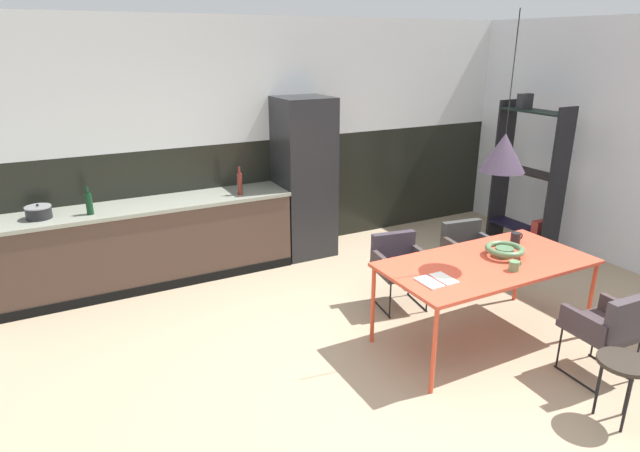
{
  "coord_description": "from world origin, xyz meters",
  "views": [
    {
      "loc": [
        -2.56,
        -2.96,
        2.53
      ],
      "look_at": [
        -0.5,
        0.97,
        0.99
      ],
      "focal_mm": 29.89,
      "sensor_mm": 36.0,
      "label": 1
    }
  ],
  "objects_px": {
    "fruit_bowl": "(505,250)",
    "side_stool": "(624,366)",
    "armchair_facing_counter": "(467,246)",
    "open_book": "(437,281)",
    "armchair_corner_seat": "(612,323)",
    "bottle_oil_tall": "(240,183)",
    "bottle_wine_green": "(89,203)",
    "armchair_head_of_table": "(398,260)",
    "pendant_lamp_over_table_near": "(504,152)",
    "mug_tall_blue": "(516,238)",
    "refrigerator_column": "(304,178)",
    "dining_table": "(487,266)",
    "cooking_pot": "(39,212)",
    "open_shelf_unit": "(529,174)",
    "mug_short_terracotta": "(514,266)"
  },
  "relations": [
    {
      "from": "armchair_facing_counter",
      "to": "pendant_lamp_over_table_near",
      "type": "distance_m",
      "value": 1.68
    },
    {
      "from": "armchair_corner_seat",
      "to": "bottle_oil_tall",
      "type": "height_order",
      "value": "bottle_oil_tall"
    },
    {
      "from": "refrigerator_column",
      "to": "bottle_oil_tall",
      "type": "bearing_deg",
      "value": -171.99
    },
    {
      "from": "mug_tall_blue",
      "to": "bottle_oil_tall",
      "type": "distance_m",
      "value": 2.96
    },
    {
      "from": "armchair_facing_counter",
      "to": "open_book",
      "type": "distance_m",
      "value": 1.65
    },
    {
      "from": "armchair_facing_counter",
      "to": "refrigerator_column",
      "type": "bearing_deg",
      "value": -48.94
    },
    {
      "from": "fruit_bowl",
      "to": "open_shelf_unit",
      "type": "relative_size",
      "value": 0.17
    },
    {
      "from": "armchair_facing_counter",
      "to": "mug_short_terracotta",
      "type": "xyz_separation_m",
      "value": [
        -0.58,
        -1.15,
        0.33
      ]
    },
    {
      "from": "bottle_oil_tall",
      "to": "cooking_pot",
      "type": "bearing_deg",
      "value": 177.15
    },
    {
      "from": "pendant_lamp_over_table_near",
      "to": "mug_tall_blue",
      "type": "bearing_deg",
      "value": 24.63
    },
    {
      "from": "refrigerator_column",
      "to": "bottle_oil_tall",
      "type": "relative_size",
      "value": 6.03
    },
    {
      "from": "cooking_pot",
      "to": "open_shelf_unit",
      "type": "height_order",
      "value": "open_shelf_unit"
    },
    {
      "from": "dining_table",
      "to": "mug_short_terracotta",
      "type": "distance_m",
      "value": 0.26
    },
    {
      "from": "fruit_bowl",
      "to": "bottle_wine_green",
      "type": "height_order",
      "value": "bottle_wine_green"
    },
    {
      "from": "fruit_bowl",
      "to": "side_stool",
      "type": "height_order",
      "value": "fruit_bowl"
    },
    {
      "from": "refrigerator_column",
      "to": "armchair_head_of_table",
      "type": "distance_m",
      "value": 1.77
    },
    {
      "from": "refrigerator_column",
      "to": "bottle_wine_green",
      "type": "distance_m",
      "value": 2.43
    },
    {
      "from": "side_stool",
      "to": "pendant_lamp_over_table_near",
      "type": "bearing_deg",
      "value": 93.01
    },
    {
      "from": "armchair_corner_seat",
      "to": "mug_tall_blue",
      "type": "distance_m",
      "value": 1.16
    },
    {
      "from": "dining_table",
      "to": "cooking_pot",
      "type": "bearing_deg",
      "value": 142.26
    },
    {
      "from": "open_shelf_unit",
      "to": "bottle_oil_tall",
      "type": "bearing_deg",
      "value": -106.17
    },
    {
      "from": "cooking_pot",
      "to": "armchair_head_of_table",
      "type": "bearing_deg",
      "value": -28.38
    },
    {
      "from": "dining_table",
      "to": "open_shelf_unit",
      "type": "relative_size",
      "value": 0.95
    },
    {
      "from": "side_stool",
      "to": "open_shelf_unit",
      "type": "distance_m",
      "value": 3.47
    },
    {
      "from": "bottle_oil_tall",
      "to": "armchair_corner_seat",
      "type": "bearing_deg",
      "value": -62.76
    },
    {
      "from": "mug_short_terracotta",
      "to": "refrigerator_column",
      "type": "bearing_deg",
      "value": 100.31
    },
    {
      "from": "side_stool",
      "to": "fruit_bowl",
      "type": "bearing_deg",
      "value": 83.07
    },
    {
      "from": "armchair_facing_counter",
      "to": "side_stool",
      "type": "distance_m",
      "value": 2.24
    },
    {
      "from": "bottle_wine_green",
      "to": "cooking_pot",
      "type": "bearing_deg",
      "value": 168.57
    },
    {
      "from": "mug_tall_blue",
      "to": "bottle_oil_tall",
      "type": "xyz_separation_m",
      "value": [
        -1.87,
        2.28,
        0.22
      ]
    },
    {
      "from": "refrigerator_column",
      "to": "open_shelf_unit",
      "type": "height_order",
      "value": "open_shelf_unit"
    },
    {
      "from": "bottle_wine_green",
      "to": "side_stool",
      "type": "relative_size",
      "value": 0.58
    },
    {
      "from": "armchair_head_of_table",
      "to": "bottle_oil_tall",
      "type": "xyz_separation_m",
      "value": [
        -1.07,
        1.57,
        0.55
      ]
    },
    {
      "from": "armchair_facing_counter",
      "to": "mug_tall_blue",
      "type": "relative_size",
      "value": 5.21
    },
    {
      "from": "dining_table",
      "to": "mug_tall_blue",
      "type": "bearing_deg",
      "value": 20.65
    },
    {
      "from": "refrigerator_column",
      "to": "open_book",
      "type": "xyz_separation_m",
      "value": [
        -0.18,
        -2.72,
        -0.2
      ]
    },
    {
      "from": "mug_short_terracotta",
      "to": "pendant_lamp_over_table_near",
      "type": "distance_m",
      "value": 0.93
    },
    {
      "from": "bottle_wine_green",
      "to": "pendant_lamp_over_table_near",
      "type": "height_order",
      "value": "pendant_lamp_over_table_near"
    },
    {
      "from": "open_shelf_unit",
      "to": "mug_tall_blue",
      "type": "bearing_deg",
      "value": -50.63
    },
    {
      "from": "bottle_oil_tall",
      "to": "side_stool",
      "type": "distance_m",
      "value": 4.03
    },
    {
      "from": "bottle_wine_green",
      "to": "armchair_head_of_table",
      "type": "bearing_deg",
      "value": -30.89
    },
    {
      "from": "refrigerator_column",
      "to": "open_shelf_unit",
      "type": "relative_size",
      "value": 1.0
    },
    {
      "from": "armchair_head_of_table",
      "to": "pendant_lamp_over_table_near",
      "type": "distance_m",
      "value": 1.58
    },
    {
      "from": "armchair_facing_counter",
      "to": "mug_tall_blue",
      "type": "height_order",
      "value": "mug_tall_blue"
    },
    {
      "from": "armchair_head_of_table",
      "to": "mug_tall_blue",
      "type": "distance_m",
      "value": 1.12
    },
    {
      "from": "dining_table",
      "to": "armchair_facing_counter",
      "type": "bearing_deg",
      "value": 54.91
    },
    {
      "from": "open_book",
      "to": "mug_short_terracotta",
      "type": "bearing_deg",
      "value": -10.69
    },
    {
      "from": "open_book",
      "to": "armchair_corner_seat",
      "type": "bearing_deg",
      "value": -36.91
    },
    {
      "from": "open_shelf_unit",
      "to": "bottle_wine_green",
      "type": "bearing_deg",
      "value": -101.36
    },
    {
      "from": "refrigerator_column",
      "to": "cooking_pot",
      "type": "bearing_deg",
      "value": -179.59
    }
  ]
}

